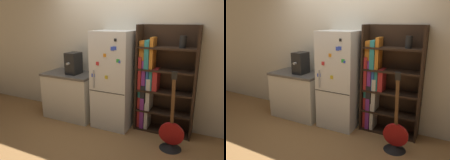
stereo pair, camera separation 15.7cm
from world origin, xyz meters
TOP-DOWN VIEW (x-y plane):
  - ground_plane at (0.00, 0.00)m, footprint 16.00×16.00m
  - wall_back at (0.00, 0.47)m, footprint 8.00×0.05m
  - refrigerator at (-0.00, 0.17)m, footprint 0.65×0.59m
  - bookshelf at (0.72, 0.32)m, footprint 0.93×0.32m
  - kitchen_counter at (-0.89, 0.15)m, footprint 0.99×0.62m
  - espresso_machine at (-0.80, 0.13)m, footprint 0.21×0.34m
  - guitar at (1.09, -0.19)m, footprint 0.36×0.32m

SIDE VIEW (x-z plane):
  - ground_plane at x=0.00m, z-range 0.00..0.00m
  - guitar at x=1.09m, z-range -0.43..0.77m
  - kitchen_counter at x=-0.89m, z-range 0.00..0.87m
  - bookshelf at x=0.72m, z-range -0.06..1.71m
  - refrigerator at x=0.00m, z-range 0.00..1.66m
  - espresso_machine at x=-0.80m, z-range 0.87..1.26m
  - wall_back at x=0.00m, z-range 0.00..2.60m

